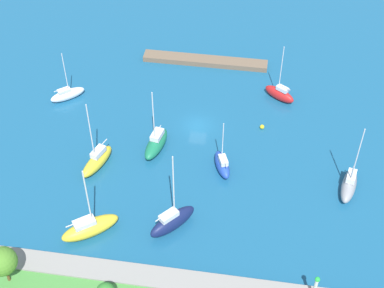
# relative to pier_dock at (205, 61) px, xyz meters

# --- Properties ---
(water) EXTENTS (160.00, 160.00, 0.00)m
(water) POSITION_rel_pier_dock_xyz_m (-1.02, 15.63, -0.43)
(water) COLOR #19567F
(water) RESTS_ON ground
(pier_dock) EXTENTS (20.55, 2.42, 0.87)m
(pier_dock) POSITION_rel_pier_dock_xyz_m (0.00, 0.00, 0.00)
(pier_dock) COLOR brown
(pier_dock) RESTS_ON ground
(breakwater) EXTENTS (57.56, 2.78, 1.10)m
(breakwater) POSITION_rel_pier_dock_xyz_m (-1.02, 42.43, 0.12)
(breakwater) COLOR gray
(breakwater) RESTS_ON ground
(harbor_beacon) EXTENTS (0.56, 0.56, 3.73)m
(harbor_beacon) POSITION_rel_pier_dock_xyz_m (-17.49, 42.43, 2.82)
(harbor_beacon) COLOR silver
(harbor_beacon) RESTS_ON breakwater
(park_tree_mideast) EXTENTS (3.27, 3.27, 5.17)m
(park_tree_mideast) POSITION_rel_pier_dock_xyz_m (15.90, 45.19, 3.98)
(park_tree_mideast) COLOR brown
(park_tree_mideast) RESTS_ON shoreline_park
(sailboat_yellow_near_pier) EXTENTS (3.81, 6.65, 11.14)m
(sailboat_yellow_near_pier) POSITION_rel_pier_dock_xyz_m (11.20, 25.79, 0.67)
(sailboat_yellow_near_pier) COLOR yellow
(sailboat_yellow_near_pier) RESTS_ON water
(sailboat_blue_lone_south) EXTENTS (3.32, 5.30, 8.08)m
(sailboat_blue_lone_south) POSITION_rel_pier_dock_xyz_m (-5.54, 23.89, 0.59)
(sailboat_blue_lone_south) COLOR #2347B2
(sailboat_blue_lone_south) RESTS_ON water
(sailboat_gray_along_channel) EXTENTS (3.04, 6.36, 11.10)m
(sailboat_gray_along_channel) POSITION_rel_pier_dock_xyz_m (-22.16, 25.15, 0.66)
(sailboat_gray_along_channel) COLOR gray
(sailboat_gray_along_channel) RESTS_ON water
(sailboat_navy_far_south) EXTENTS (5.78, 6.23, 12.09)m
(sailboat_navy_far_south) POSITION_rel_pier_dock_xyz_m (-0.67, 34.58, 0.88)
(sailboat_navy_far_south) COLOR #141E4C
(sailboat_navy_far_south) RESTS_ON water
(sailboat_white_off_beacon) EXTENTS (5.20, 4.71, 8.27)m
(sailboat_white_off_beacon) POSITION_rel_pier_dock_xyz_m (19.61, 12.49, 0.46)
(sailboat_white_off_beacon) COLOR white
(sailboat_white_off_beacon) RESTS_ON water
(sailboat_green_lone_north) EXTENTS (3.33, 6.70, 10.28)m
(sailboat_green_lone_north) POSITION_rel_pier_dock_xyz_m (4.01, 21.22, 0.62)
(sailboat_green_lone_north) COLOR #19724C
(sailboat_green_lone_north) RESTS_ON water
(sailboat_red_outer_mooring) EXTENTS (5.15, 4.11, 9.45)m
(sailboat_red_outer_mooring) POSITION_rel_pier_dock_xyz_m (-12.52, 7.64, 0.63)
(sailboat_red_outer_mooring) COLOR red
(sailboat_red_outer_mooring) RESTS_ON water
(sailboat_yellow_mid_basin) EXTENTS (7.12, 6.15, 10.73)m
(sailboat_yellow_mid_basin) POSITION_rel_pier_dock_xyz_m (9.00, 36.92, 0.71)
(sailboat_yellow_mid_basin) COLOR yellow
(sailboat_yellow_mid_basin) RESTS_ON water
(mooring_buoy_yellow) EXTENTS (0.64, 0.64, 0.64)m
(mooring_buoy_yellow) POSITION_rel_pier_dock_xyz_m (-10.36, 14.80, -0.11)
(mooring_buoy_yellow) COLOR yellow
(mooring_buoy_yellow) RESTS_ON water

